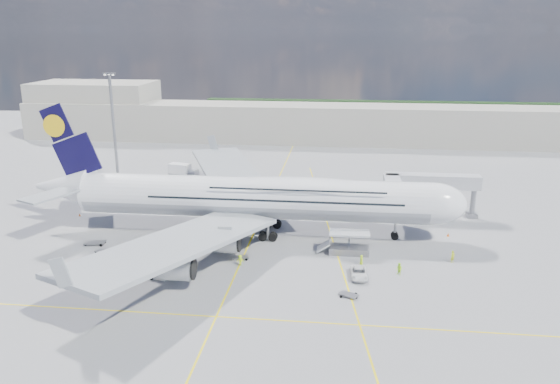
# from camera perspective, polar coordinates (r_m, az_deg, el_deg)

# --- Properties ---
(ground) EXTENTS (300.00, 300.00, 0.00)m
(ground) POSITION_cam_1_polar(r_m,az_deg,el_deg) (89.70, -3.79, -6.60)
(ground) COLOR gray
(ground) RESTS_ON ground
(taxi_line_main) EXTENTS (0.25, 220.00, 0.01)m
(taxi_line_main) POSITION_cam_1_polar(r_m,az_deg,el_deg) (89.70, -3.79, -6.59)
(taxi_line_main) COLOR yellow
(taxi_line_main) RESTS_ON ground
(taxi_line_cross) EXTENTS (120.00, 0.25, 0.01)m
(taxi_line_cross) POSITION_cam_1_polar(r_m,az_deg,el_deg) (72.14, -6.67, -12.81)
(taxi_line_cross) COLOR yellow
(taxi_line_cross) RESTS_ON ground
(taxi_line_diag) EXTENTS (14.16, 99.06, 0.01)m
(taxi_line_diag) POSITION_cam_1_polar(r_m,az_deg,el_deg) (97.64, 5.41, -4.65)
(taxi_line_diag) COLOR yellow
(taxi_line_diag) RESTS_ON ground
(airliner) EXTENTS (77.26, 79.15, 23.71)m
(airliner) POSITION_cam_1_polar(r_m,az_deg,el_deg) (96.54, -2.66, -0.53)
(airliner) COLOR white
(airliner) RESTS_ON ground
(jet_bridge) EXTENTS (18.80, 12.10, 8.50)m
(jet_bridge) POSITION_cam_1_polar(r_m,az_deg,el_deg) (106.85, 14.15, 0.66)
(jet_bridge) COLOR #B7B7BC
(jet_bridge) RESTS_ON ground
(cargo_loader) EXTENTS (8.53, 3.20, 3.67)m
(cargo_loader) POSITION_cam_1_polar(r_m,az_deg,el_deg) (90.58, 7.11, -5.60)
(cargo_loader) COLOR silver
(cargo_loader) RESTS_ON ground
(light_mast) EXTENTS (3.00, 0.70, 25.50)m
(light_mast) POSITION_cam_1_polar(r_m,az_deg,el_deg) (139.37, -17.00, 6.78)
(light_mast) COLOR gray
(light_mast) RESTS_ON ground
(terminal) EXTENTS (180.00, 16.00, 12.00)m
(terminal) POSITION_cam_1_polar(r_m,az_deg,el_deg) (179.10, 1.61, 7.21)
(terminal) COLOR #B2AD9E
(terminal) RESTS_ON ground
(hangar) EXTENTS (40.00, 22.00, 18.00)m
(hangar) POSITION_cam_1_polar(r_m,az_deg,el_deg) (201.82, -18.68, 8.28)
(hangar) COLOR #B2AD9E
(hangar) RESTS_ON ground
(tree_line) EXTENTS (160.00, 6.00, 8.00)m
(tree_line) POSITION_cam_1_polar(r_m,az_deg,el_deg) (224.60, 12.97, 8.20)
(tree_line) COLOR #193814
(tree_line) RESTS_ON ground
(dolly_row_a) EXTENTS (3.12, 2.34, 0.41)m
(dolly_row_a) POSITION_cam_1_polar(r_m,az_deg,el_deg) (94.55, -17.91, -5.95)
(dolly_row_a) COLOR gray
(dolly_row_a) RESTS_ON ground
(dolly_row_b) EXTENTS (3.75, 2.73, 2.13)m
(dolly_row_b) POSITION_cam_1_polar(r_m,az_deg,el_deg) (85.09, -16.67, -7.80)
(dolly_row_b) COLOR gray
(dolly_row_b) RESTS_ON ground
(dolly_row_c) EXTENTS (3.67, 2.90, 2.06)m
(dolly_row_c) POSITION_cam_1_polar(r_m,az_deg,el_deg) (86.04, -16.69, -7.55)
(dolly_row_c) COLOR gray
(dolly_row_c) RESTS_ON ground
(dolly_back) EXTENTS (3.66, 2.36, 0.50)m
(dolly_back) POSITION_cam_1_polar(r_m,az_deg,el_deg) (98.75, -18.77, -5.02)
(dolly_back) COLOR gray
(dolly_back) RESTS_ON ground
(dolly_nose_far) EXTENTS (2.91, 2.44, 0.38)m
(dolly_nose_far) POSITION_cam_1_polar(r_m,az_deg,el_deg) (76.95, 7.17, -10.59)
(dolly_nose_far) COLOR gray
(dolly_nose_far) RESTS_ON ground
(dolly_nose_near) EXTENTS (2.90, 1.93, 0.39)m
(dolly_nose_near) POSITION_cam_1_polar(r_m,az_deg,el_deg) (88.20, -4.16, -6.81)
(dolly_nose_near) COLOR gray
(dolly_nose_near) RESTS_ON ground
(baggage_tug) EXTENTS (3.00, 1.96, 1.72)m
(baggage_tug) POSITION_cam_1_polar(r_m,az_deg,el_deg) (83.22, -12.56, -8.33)
(baggage_tug) COLOR white
(baggage_tug) RESTS_ON ground
(catering_truck_inner) EXTENTS (7.20, 3.31, 4.17)m
(catering_truck_inner) POSITION_cam_1_polar(r_m,az_deg,el_deg) (121.53, -7.99, 0.54)
(catering_truck_inner) COLOR gray
(catering_truck_inner) RESTS_ON ground
(catering_truck_outer) EXTENTS (7.42, 4.03, 4.19)m
(catering_truck_outer) POSITION_cam_1_polar(r_m,az_deg,el_deg) (134.27, -10.13, 1.98)
(catering_truck_outer) COLOR gray
(catering_truck_outer) RESTS_ON ground
(service_van) EXTENTS (2.56, 5.20, 1.42)m
(service_van) POSITION_cam_1_polar(r_m,az_deg,el_deg) (82.44, 8.24, -8.38)
(service_van) COLOR white
(service_van) RESTS_ON ground
(crew_nose) EXTENTS (0.86, 0.79, 1.96)m
(crew_nose) POSITION_cam_1_polar(r_m,az_deg,el_deg) (90.64, 17.60, -6.46)
(crew_nose) COLOR #D2DE17
(crew_nose) RESTS_ON ground
(crew_loader) EXTENTS (1.20, 1.20, 1.96)m
(crew_loader) POSITION_cam_1_polar(r_m,az_deg,el_deg) (84.07, 12.35, -7.89)
(crew_loader) COLOR #B4FB1A
(crew_loader) RESTS_ON ground
(crew_wing) EXTENTS (0.51, 1.02, 1.68)m
(crew_wing) POSITION_cam_1_polar(r_m,az_deg,el_deg) (93.06, -7.47, -5.26)
(crew_wing) COLOR #D6FF1A
(crew_wing) RESTS_ON ground
(crew_van) EXTENTS (0.62, 0.84, 1.58)m
(crew_van) POSITION_cam_1_polar(r_m,az_deg,el_deg) (86.75, 8.51, -7.02)
(crew_van) COLOR #D1FF1A
(crew_van) RESTS_ON ground
(crew_tug) EXTENTS (1.18, 0.70, 1.81)m
(crew_tug) POSITION_cam_1_polar(r_m,az_deg,el_deg) (85.59, -4.18, -7.13)
(crew_tug) COLOR #C3F119
(crew_tug) RESTS_ON ground
(cone_nose) EXTENTS (0.48, 0.48, 0.62)m
(cone_nose) POSITION_cam_1_polar(r_m,az_deg,el_deg) (101.75, 17.16, -4.28)
(cone_nose) COLOR #FF650D
(cone_nose) RESTS_ON ground
(cone_wing_left_inner) EXTENTS (0.42, 0.42, 0.54)m
(cone_wing_left_inner) POSITION_cam_1_polar(r_m,az_deg,el_deg) (107.03, -2.48, -2.50)
(cone_wing_left_inner) COLOR #FF650D
(cone_wing_left_inner) RESTS_ON ground
(cone_wing_left_outer) EXTENTS (0.39, 0.39, 0.49)m
(cone_wing_left_outer) POSITION_cam_1_polar(r_m,az_deg,el_deg) (126.35, -6.92, 0.39)
(cone_wing_left_outer) COLOR #FF650D
(cone_wing_left_outer) RESTS_ON ground
(cone_wing_right_inner) EXTENTS (0.39, 0.39, 0.49)m
(cone_wing_right_inner) POSITION_cam_1_polar(r_m,az_deg,el_deg) (92.77, -13.43, -6.07)
(cone_wing_right_inner) COLOR #FF650D
(cone_wing_right_inner) RESTS_ON ground
(cone_wing_right_outer) EXTENTS (0.46, 0.46, 0.59)m
(cone_wing_right_outer) POSITION_cam_1_polar(r_m,az_deg,el_deg) (85.16, -16.52, -8.40)
(cone_wing_right_outer) COLOR #FF650D
(cone_wing_right_outer) RESTS_ON ground
(cone_tail) EXTENTS (0.43, 0.43, 0.55)m
(cone_tail) POSITION_cam_1_polar(r_m,az_deg,el_deg) (114.53, -20.20, -2.25)
(cone_tail) COLOR #FF650D
(cone_tail) RESTS_ON ground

